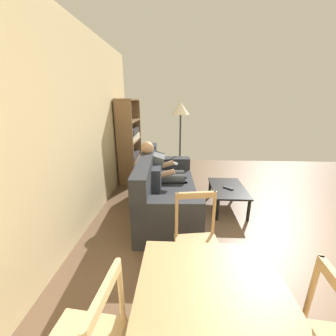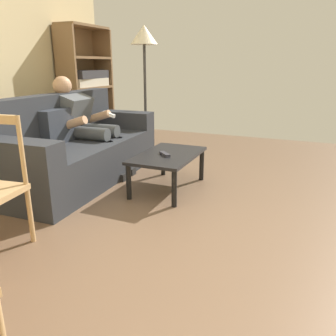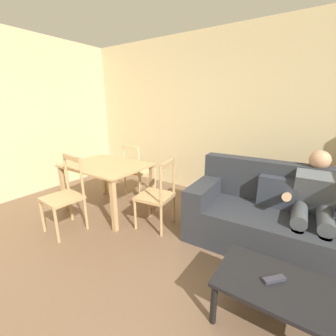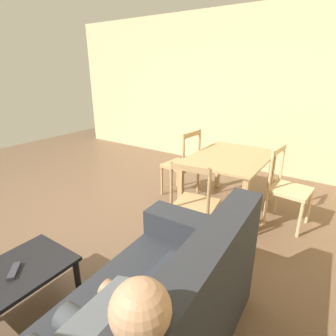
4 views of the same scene
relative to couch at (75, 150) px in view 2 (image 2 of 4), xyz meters
The scene contains 7 objects.
ground_plane 2.14m from the couch, 118.54° to the right, with size 8.18×8.18×0.00m, color brown.
couch is the anchor object (origin of this frame).
person_lounging 0.34m from the couch, ahead, with size 0.60×0.93×1.12m.
coffee_table 1.08m from the couch, 84.26° to the right, with size 0.89×0.55×0.38m.
tv_remote 1.06m from the couch, 87.27° to the right, with size 0.05×0.17×0.02m, color #2D2D38.
bookshelf 1.77m from the couch, 31.04° to the left, with size 0.96×0.36×1.80m.
floor_lamp 1.67m from the couch, 12.42° to the right, with size 0.36×0.36×1.73m.
Camera 2 is at (-1.91, -0.51, 1.25)m, focal length 35.92 mm.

